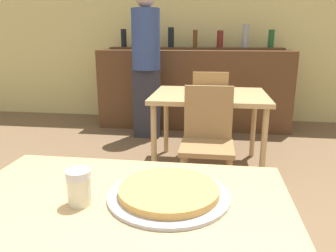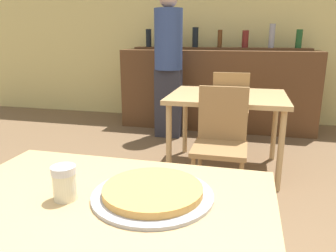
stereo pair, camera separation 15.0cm
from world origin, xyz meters
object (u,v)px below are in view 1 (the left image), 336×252
(pizza_tray, at_px, (169,193))
(person_standing, at_px, (146,60))
(chair_far_side_back, at_px, (210,104))
(cheese_shaker, at_px, (79,187))
(chair_far_side_front, at_px, (207,135))

(pizza_tray, distance_m, person_standing, 3.11)
(chair_far_side_back, xyz_separation_m, cheese_shaker, (-0.36, -2.78, 0.30))
(chair_far_side_back, relative_size, person_standing, 0.49)
(cheese_shaker, height_order, person_standing, person_standing)
(chair_far_side_back, distance_m, person_standing, 0.97)
(chair_far_side_back, bearing_deg, pizza_tray, 87.92)
(chair_far_side_front, bearing_deg, pizza_tray, -93.75)
(pizza_tray, height_order, cheese_shaker, cheese_shaker)
(chair_far_side_back, bearing_deg, chair_far_side_front, 90.00)
(chair_far_side_front, distance_m, cheese_shaker, 1.64)
(chair_far_side_front, xyz_separation_m, chair_far_side_back, (0.00, 1.21, 0.00))
(person_standing, bearing_deg, pizza_tray, -77.14)
(chair_far_side_back, height_order, cheese_shaker, chair_far_side_back)
(cheese_shaker, bearing_deg, chair_far_side_back, 82.57)
(pizza_tray, bearing_deg, cheese_shaker, -163.35)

